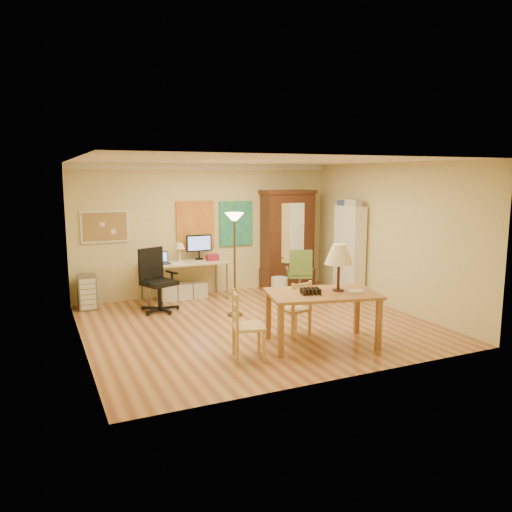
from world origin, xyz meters
name	(u,v)px	position (x,y,z in m)	size (l,w,h in m)	color
floor	(256,324)	(0.00, 0.00, 0.00)	(5.50, 5.50, 0.00)	brown
crown_molding	(206,167)	(0.00, 2.46, 2.64)	(5.50, 0.08, 0.12)	white
corkboard	(105,227)	(-2.05, 2.47, 1.50)	(0.90, 0.04, 0.62)	#9A8148
art_panel_left	(195,225)	(-0.25, 2.47, 1.45)	(0.80, 0.04, 1.00)	gold
art_panel_right	(236,224)	(0.65, 2.47, 1.45)	(0.75, 0.04, 0.95)	teal
dining_table	(328,282)	(0.56, -1.32, 0.94)	(1.75, 1.28, 1.48)	brown
ladder_chair_back	(296,310)	(0.32, -0.79, 0.41)	(0.48, 0.47, 0.87)	tan
ladder_chair_left	(246,327)	(-0.77, -1.38, 0.44)	(0.51, 0.52, 0.94)	tan
torchiere_lamp	(234,234)	(-0.12, 0.64, 1.47)	(0.33, 0.33, 1.83)	#46361C
computer_desk	(185,276)	(-0.58, 2.16, 0.47)	(1.68, 0.74, 1.27)	tan
office_chair_black	(158,295)	(-1.30, 1.48, 0.31)	(0.71, 0.71, 1.16)	black
office_chair_green	(300,285)	(1.55, 1.28, 0.27)	(0.62, 0.62, 1.01)	slate
drawer_cart	(87,292)	(-2.47, 2.18, 0.32)	(0.32, 0.39, 0.65)	slate
armoire	(287,246)	(1.77, 2.24, 0.94)	(1.17, 0.56, 2.15)	#341C0E
bookshelf	(349,252)	(2.55, 1.01, 0.93)	(0.28, 0.74, 1.86)	white
wastebin	(280,288)	(1.18, 1.45, 0.21)	(0.34, 0.34, 0.43)	silver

